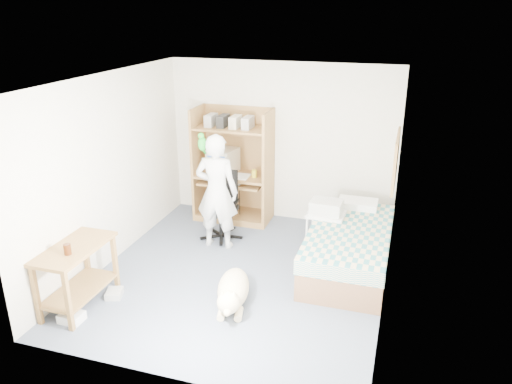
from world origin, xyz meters
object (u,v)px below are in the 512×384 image
Objects in this scene: side_desk at (77,267)px; office_chair at (222,214)px; person at (217,192)px; computer_hutch at (234,170)px; dog at (233,290)px; printer_cart at (325,226)px; bed at (349,248)px.

office_chair is at bearing 67.51° from side_desk.
computer_hutch is at bearing -85.64° from person.
side_desk is 2.16m from person.
printer_cart is at bearing 51.01° from dog.
bed is 1.98m from office_chair.
bed reaches higher than dog.
bed is at bearing 34.87° from dog.
computer_hutch reaches higher than side_desk.
office_chair is 0.57m from person.
person is (0.05, -0.30, 0.47)m from office_chair.
person is at bearing -167.94° from printer_cart.
side_desk reaches higher than dog.
side_desk is 2.39m from office_chair.
computer_hutch is 2.98× the size of printer_cart.
person is 1.68m from dog.
computer_hutch reaches higher than bed.
person reaches higher than printer_cart.
side_desk reaches higher than bed.
computer_hutch is at bearing 150.71° from bed.
computer_hutch is at bearing 96.29° from dog.
computer_hutch reaches higher than printer_cart.
dog is at bearing 17.59° from side_desk.
bed is 1.22× the size of person.
computer_hutch is 1.80× the size of office_chair.
dog is 1.85× the size of printer_cart.
dog is 1.81m from printer_cart.
computer_hutch is 0.87m from office_chair.
person is at bearing 63.09° from side_desk.
dog is (-1.17, -1.28, -0.10)m from bed.
side_desk is at bearing -175.25° from dog.
printer_cart is (1.62, -0.79, -0.42)m from computer_hutch.
computer_hutch is at bearing 156.95° from printer_cart.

